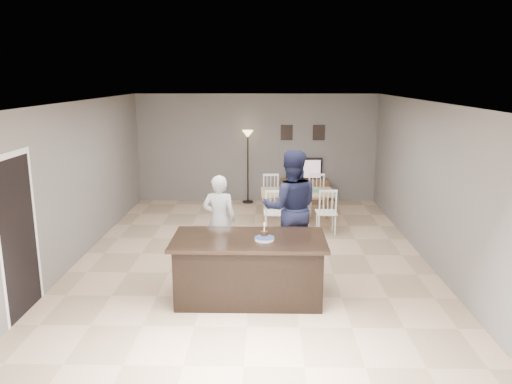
{
  "coord_description": "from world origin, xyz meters",
  "views": [
    {
      "loc": [
        0.23,
        -8.45,
        3.1
      ],
      "look_at": [
        0.07,
        -0.3,
        1.21
      ],
      "focal_mm": 35.0,
      "sensor_mm": 36.0,
      "label": 1
    }
  ],
  "objects_px": {
    "kitchen_island": "(249,268)",
    "television": "(304,169)",
    "dining_table": "(297,197)",
    "floor_lamp": "(248,147)",
    "woman": "(219,220)",
    "birthday_cake": "(264,235)",
    "tv_console": "(304,191)",
    "man": "(291,208)",
    "plate_stack": "(264,239)"
  },
  "relations": [
    {
      "from": "plate_stack",
      "to": "dining_table",
      "type": "relative_size",
      "value": 0.15
    },
    {
      "from": "kitchen_island",
      "to": "television",
      "type": "xyz_separation_m",
      "value": [
        1.2,
        5.64,
        0.41
      ]
    },
    {
      "from": "man",
      "to": "floor_lamp",
      "type": "xyz_separation_m",
      "value": [
        -0.87,
        4.24,
        0.43
      ]
    },
    {
      "from": "woman",
      "to": "dining_table",
      "type": "height_order",
      "value": "woman"
    },
    {
      "from": "plate_stack",
      "to": "dining_table",
      "type": "bearing_deg",
      "value": 79.81
    },
    {
      "from": "television",
      "to": "dining_table",
      "type": "distance_m",
      "value": 1.94
    },
    {
      "from": "television",
      "to": "man",
      "type": "bearing_deg",
      "value": 82.72
    },
    {
      "from": "kitchen_island",
      "to": "dining_table",
      "type": "distance_m",
      "value": 3.85
    },
    {
      "from": "dining_table",
      "to": "floor_lamp",
      "type": "bearing_deg",
      "value": 119.2
    },
    {
      "from": "dining_table",
      "to": "floor_lamp",
      "type": "xyz_separation_m",
      "value": [
        -1.12,
        1.85,
        0.82
      ]
    },
    {
      "from": "television",
      "to": "birthday_cake",
      "type": "height_order",
      "value": "television"
    },
    {
      "from": "kitchen_island",
      "to": "floor_lamp",
      "type": "height_order",
      "value": "floor_lamp"
    },
    {
      "from": "woman",
      "to": "plate_stack",
      "type": "xyz_separation_m",
      "value": [
        0.76,
        -1.44,
        0.16
      ]
    },
    {
      "from": "television",
      "to": "kitchen_island",
      "type": "bearing_deg",
      "value": 77.99
    },
    {
      "from": "birthday_cake",
      "to": "dining_table",
      "type": "xyz_separation_m",
      "value": [
        0.69,
        3.74,
        -0.36
      ]
    },
    {
      "from": "woman",
      "to": "plate_stack",
      "type": "distance_m",
      "value": 1.64
    },
    {
      "from": "tv_console",
      "to": "man",
      "type": "height_order",
      "value": "man"
    },
    {
      "from": "man",
      "to": "floor_lamp",
      "type": "distance_m",
      "value": 4.35
    },
    {
      "from": "tv_console",
      "to": "woman",
      "type": "xyz_separation_m",
      "value": [
        -1.74,
        -4.22,
        0.47
      ]
    },
    {
      "from": "tv_console",
      "to": "birthday_cake",
      "type": "bearing_deg",
      "value": -100.03
    },
    {
      "from": "tv_console",
      "to": "woman",
      "type": "height_order",
      "value": "woman"
    },
    {
      "from": "television",
      "to": "tv_console",
      "type": "bearing_deg",
      "value": 90.0
    },
    {
      "from": "dining_table",
      "to": "floor_lamp",
      "type": "distance_m",
      "value": 2.31
    },
    {
      "from": "man",
      "to": "tv_console",
      "type": "bearing_deg",
      "value": -98.57
    },
    {
      "from": "woman",
      "to": "birthday_cake",
      "type": "height_order",
      "value": "woman"
    },
    {
      "from": "television",
      "to": "man",
      "type": "distance_m",
      "value": 4.33
    },
    {
      "from": "television",
      "to": "floor_lamp",
      "type": "xyz_separation_m",
      "value": [
        -1.41,
        -0.05,
        0.55
      ]
    },
    {
      "from": "tv_console",
      "to": "birthday_cake",
      "type": "height_order",
      "value": "birthday_cake"
    },
    {
      "from": "birthday_cake",
      "to": "floor_lamp",
      "type": "xyz_separation_m",
      "value": [
        -0.43,
        5.59,
        0.46
      ]
    },
    {
      "from": "tv_console",
      "to": "dining_table",
      "type": "relative_size",
      "value": 0.68
    },
    {
      "from": "birthday_cake",
      "to": "plate_stack",
      "type": "relative_size",
      "value": 0.8
    },
    {
      "from": "kitchen_island",
      "to": "tv_console",
      "type": "bearing_deg",
      "value": 77.84
    },
    {
      "from": "woman",
      "to": "birthday_cake",
      "type": "distance_m",
      "value": 1.56
    },
    {
      "from": "kitchen_island",
      "to": "birthday_cake",
      "type": "xyz_separation_m",
      "value": [
        0.22,
        0.0,
        0.5
      ]
    },
    {
      "from": "kitchen_island",
      "to": "tv_console",
      "type": "relative_size",
      "value": 1.79
    },
    {
      "from": "woman",
      "to": "dining_table",
      "type": "relative_size",
      "value": 0.86
    },
    {
      "from": "tv_console",
      "to": "birthday_cake",
      "type": "relative_size",
      "value": 5.46
    },
    {
      "from": "tv_console",
      "to": "television",
      "type": "bearing_deg",
      "value": 90.0
    },
    {
      "from": "kitchen_island",
      "to": "floor_lamp",
      "type": "distance_m",
      "value": 5.68
    },
    {
      "from": "tv_console",
      "to": "television",
      "type": "relative_size",
      "value": 1.31
    },
    {
      "from": "man",
      "to": "dining_table",
      "type": "height_order",
      "value": "man"
    },
    {
      "from": "floor_lamp",
      "to": "woman",
      "type": "bearing_deg",
      "value": -94.39
    },
    {
      "from": "birthday_cake",
      "to": "floor_lamp",
      "type": "relative_size",
      "value": 0.12
    },
    {
      "from": "kitchen_island",
      "to": "dining_table",
      "type": "relative_size",
      "value": 1.21
    },
    {
      "from": "birthday_cake",
      "to": "television",
      "type": "bearing_deg",
      "value": 80.1
    },
    {
      "from": "man",
      "to": "plate_stack",
      "type": "bearing_deg",
      "value": 72.1
    },
    {
      "from": "television",
      "to": "birthday_cake",
      "type": "xyz_separation_m",
      "value": [
        -0.98,
        -5.64,
        0.09
      ]
    },
    {
      "from": "dining_table",
      "to": "tv_console",
      "type": "bearing_deg",
      "value": 78.97
    },
    {
      "from": "television",
      "to": "plate_stack",
      "type": "bearing_deg",
      "value": 80.28
    },
    {
      "from": "man",
      "to": "dining_table",
      "type": "relative_size",
      "value": 1.1
    }
  ]
}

